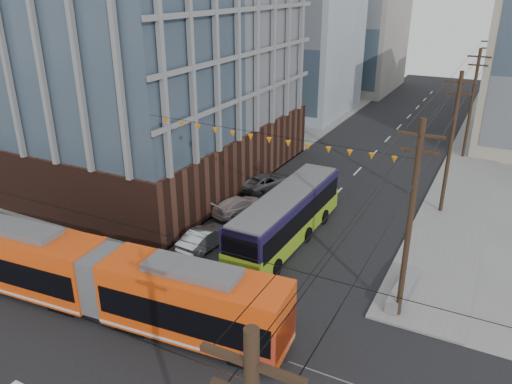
% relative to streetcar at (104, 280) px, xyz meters
% --- Properties ---
extents(office_building, '(30.00, 25.00, 28.60)m').
position_rel_streetcar_xyz_m(office_building, '(-16.20, 18.90, 12.30)').
color(office_building, '#381E16').
rests_on(office_building, ground).
extents(bg_bldg_nw_near, '(18.00, 16.00, 18.00)m').
position_rel_streetcar_xyz_m(bg_bldg_nw_near, '(-11.20, 47.90, 7.00)').
color(bg_bldg_nw_near, '#8C99A5').
rests_on(bg_bldg_nw_near, ground).
extents(bg_bldg_nw_far, '(16.00, 18.00, 20.00)m').
position_rel_streetcar_xyz_m(bg_bldg_nw_far, '(-8.20, 67.90, 8.00)').
color(bg_bldg_nw_far, gray).
rests_on(bg_bldg_nw_far, ground).
extents(utility_pole_far, '(0.30, 0.30, 11.00)m').
position_rel_streetcar_xyz_m(utility_pole_far, '(14.30, 51.90, 3.50)').
color(utility_pole_far, black).
rests_on(utility_pole_far, ground).
extents(streetcar, '(20.91, 4.57, 4.00)m').
position_rel_streetcar_xyz_m(streetcar, '(0.00, 0.00, 0.00)').
color(streetcar, '#E7460E').
rests_on(streetcar, ground).
extents(city_bus, '(3.05, 13.06, 3.69)m').
position_rel_streetcar_xyz_m(city_bus, '(5.36, 12.03, -0.16)').
color(city_bus, '#181236').
rests_on(city_bus, ground).
extents(parked_car_silver, '(2.01, 4.59, 1.47)m').
position_rel_streetcar_xyz_m(parked_car_silver, '(0.89, 8.55, -1.27)').
color(parked_car_silver, '#A1A9B0').
rests_on(parked_car_silver, ground).
extents(parked_car_white, '(3.33, 4.99, 1.34)m').
position_rel_streetcar_xyz_m(parked_car_white, '(0.25, 14.43, -1.33)').
color(parked_car_white, beige).
rests_on(parked_car_white, ground).
extents(parked_car_grey, '(3.63, 5.33, 1.35)m').
position_rel_streetcar_xyz_m(parked_car_grey, '(-0.07, 19.81, -1.32)').
color(parked_car_grey, slate).
rests_on(parked_car_grey, ground).
extents(jersey_barrier, '(1.30, 4.53, 0.90)m').
position_rel_streetcar_xyz_m(jersey_barrier, '(14.10, 8.87, -1.55)').
color(jersey_barrier, gray).
rests_on(jersey_barrier, ground).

